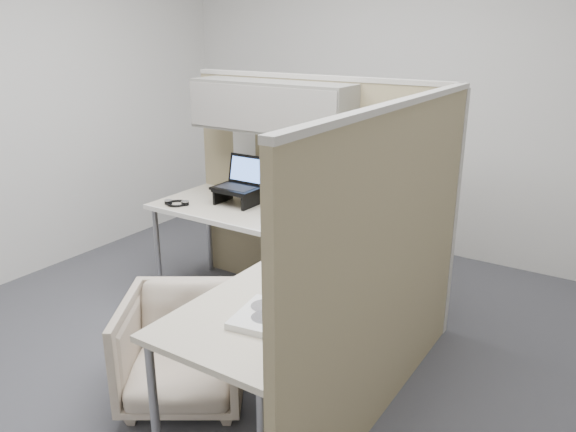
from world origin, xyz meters
The scene contains 18 objects.
ground centered at (0.00, 0.00, 0.00)m, with size 4.50×4.50×0.00m, color #3F3F45.
partition_back centered at (-0.22, 0.83, 1.10)m, with size 2.00×0.36×1.63m.
partition_right centered at (0.90, -0.07, 0.82)m, with size 0.07×2.03×1.63m.
desk centered at (0.12, 0.13, 0.69)m, with size 2.00×1.98×0.73m.
office_chair centered at (-0.05, -0.55, 0.33)m, with size 0.63×0.59×0.65m, color beige.
monitor_left centered at (0.16, 0.69, 1.00)m, with size 0.43×0.20×0.47m.
monitor_right centered at (0.65, 0.53, 1.00)m, with size 0.38×0.28×0.47m.
laptop_station centered at (-0.54, 0.59, 0.86)m, with size 0.32×0.27×0.33m.
keyboard centered at (0.18, 0.38, 0.74)m, with size 0.47×0.16×0.02m, color black.
mouse centered at (0.56, 0.27, 0.75)m, with size 0.10×0.06×0.03m, color black.
travel_mug centered at (0.43, 0.60, 0.81)m, with size 0.07×0.07×0.15m.
soda_can_green centered at (0.76, 0.31, 0.79)m, with size 0.07×0.07×0.12m, color silver.
soda_can_silver centered at (0.57, 0.53, 0.79)m, with size 0.07×0.07×0.12m, color #268C1E.
sticky_note_c centered at (-0.46, 0.62, 0.73)m, with size 0.08×0.08×0.01m, color yellow.
sticky_note_d centered at (-0.06, 0.48, 0.73)m, with size 0.08×0.08×0.01m, color yellow.
headphones centered at (-0.90, 0.32, 0.74)m, with size 0.19×0.19×0.03m.
paper_stack centered at (0.59, -0.68, 0.75)m, with size 0.28×0.33×0.03m.
desk_clock centered at (0.58, -0.21, 0.78)m, with size 0.09×0.10×0.10m.
Camera 1 is at (1.85, -2.44, 1.94)m, focal length 35.00 mm.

